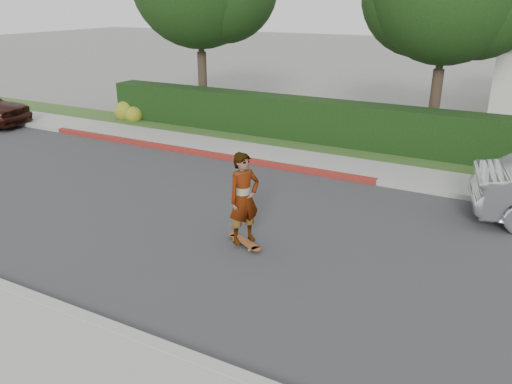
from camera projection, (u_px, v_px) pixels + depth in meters
ground at (278, 237)px, 10.52m from camera, size 120.00×120.00×0.00m
road at (278, 237)px, 10.52m from camera, size 60.00×8.00×0.01m
curb_near at (154, 345)px, 7.12m from camera, size 60.00×0.20×0.15m
curb_far at (342, 176)px, 13.87m from camera, size 60.00×0.20×0.15m
curb_red_section at (193, 152)px, 16.05m from camera, size 12.00×0.21×0.15m
sidewalk_far at (352, 168)px, 14.61m from camera, size 60.00×1.60×0.12m
planting_strip at (367, 154)px, 15.93m from camera, size 60.00×1.60×0.10m
hedge at (290, 119)px, 17.48m from camera, size 15.00×1.00×1.50m
flowering_shrub at (128, 113)px, 20.32m from camera, size 1.40×1.00×0.90m
skateboard at (244, 242)px, 10.12m from camera, size 0.98×0.59×0.09m
skateboarder at (244, 199)px, 9.78m from camera, size 0.71×0.81×1.87m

